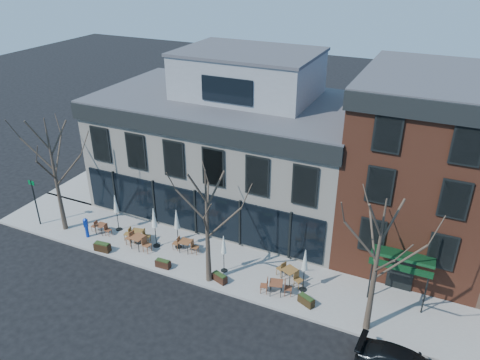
% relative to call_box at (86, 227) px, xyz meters
% --- Properties ---
extents(ground, '(120.00, 120.00, 0.00)m').
position_rel_call_box_xyz_m(ground, '(6.42, 3.36, -0.92)').
color(ground, black).
rests_on(ground, ground).
extents(sidewalk_front, '(33.50, 4.70, 0.15)m').
position_rel_call_box_xyz_m(sidewalk_front, '(9.67, 1.21, -0.84)').
color(sidewalk_front, gray).
rests_on(sidewalk_front, ground).
extents(sidewalk_side, '(4.50, 12.00, 0.15)m').
position_rel_call_box_xyz_m(sidewalk_side, '(-4.83, 9.36, -0.84)').
color(sidewalk_side, gray).
rests_on(sidewalk_side, ground).
extents(corner_building, '(18.39, 10.39, 11.10)m').
position_rel_call_box_xyz_m(corner_building, '(6.49, 8.43, 3.80)').
color(corner_building, silver).
rests_on(corner_building, ground).
extents(red_brick_building, '(8.20, 11.78, 11.18)m').
position_rel_call_box_xyz_m(red_brick_building, '(19.42, 8.34, 4.72)').
color(red_brick_building, brown).
rests_on(red_brick_building, ground).
extents(tree_corner, '(3.93, 3.98, 7.92)m').
position_rel_call_box_xyz_m(tree_corner, '(-2.07, 0.16, 3.33)').
color(tree_corner, '#382B21').
rests_on(tree_corner, sidewalk_front).
extents(tree_mid, '(3.50, 3.55, 7.04)m').
position_rel_call_box_xyz_m(tree_mid, '(9.43, -0.54, 2.87)').
color(tree_mid, '#382B21').
rests_on(tree_mid, sidewalk_front).
extents(tree_right, '(3.72, 3.77, 7.48)m').
position_rel_call_box_xyz_m(tree_right, '(18.43, -0.54, 3.10)').
color(tree_right, '#382B21').
rests_on(tree_right, sidewalk_front).
extents(sign_pole, '(0.50, 0.10, 3.40)m').
position_rel_call_box_xyz_m(sign_pole, '(-4.08, -0.14, 1.16)').
color(sign_pole, black).
rests_on(sign_pole, sidewalk_front).
extents(call_box, '(0.30, 0.29, 1.45)m').
position_rel_call_box_xyz_m(call_box, '(0.00, 0.00, 0.00)').
color(call_box, '#0B2C9B').
rests_on(call_box, sidewalk_front).
extents(cafe_set_0, '(1.56, 0.63, 0.82)m').
position_rel_call_box_xyz_m(cafe_set_0, '(0.55, 0.74, -0.35)').
color(cafe_set_0, brown).
rests_on(cafe_set_0, sidewalk_front).
extents(cafe_set_1, '(1.85, 0.86, 0.95)m').
position_rel_call_box_xyz_m(cafe_set_1, '(3.30, 0.98, -0.28)').
color(cafe_set_1, brown).
rests_on(cafe_set_1, sidewalk_front).
extents(cafe_set_2, '(2.03, 0.90, 1.05)m').
position_rel_call_box_xyz_m(cafe_set_2, '(3.85, 0.36, -0.23)').
color(cafe_set_2, brown).
rests_on(cafe_set_2, sidewalk_front).
extents(cafe_set_3, '(1.79, 0.77, 0.93)m').
position_rel_call_box_xyz_m(cafe_set_3, '(6.73, 1.34, -0.29)').
color(cafe_set_3, brown).
rests_on(cafe_set_3, sidewalk_front).
extents(cafe_set_4, '(1.85, 0.92, 0.95)m').
position_rel_call_box_xyz_m(cafe_set_4, '(13.34, -0.03, -0.28)').
color(cafe_set_4, brown).
rests_on(cafe_set_4, sidewalk_front).
extents(cafe_set_5, '(1.90, 1.21, 0.99)m').
position_rel_call_box_xyz_m(cafe_set_5, '(13.65, 1.32, -0.26)').
color(cafe_set_5, brown).
rests_on(cafe_set_5, sidewalk_front).
extents(umbrella_0, '(0.43, 0.43, 2.67)m').
position_rel_call_box_xyz_m(umbrella_0, '(1.32, 1.57, 1.11)').
color(umbrella_0, black).
rests_on(umbrella_0, sidewalk_front).
extents(umbrella_1, '(0.45, 0.45, 2.80)m').
position_rel_call_box_xyz_m(umbrella_1, '(4.75, 1.02, 1.20)').
color(umbrella_1, black).
rests_on(umbrella_1, sidewalk_front).
extents(umbrella_2, '(0.44, 0.44, 2.75)m').
position_rel_call_box_xyz_m(umbrella_2, '(6.09, 1.50, 1.17)').
color(umbrella_2, black).
rests_on(umbrella_2, sidewalk_front).
extents(umbrella_3, '(0.39, 0.39, 2.46)m').
position_rel_call_box_xyz_m(umbrella_3, '(9.83, 0.57, 0.97)').
color(umbrella_3, black).
rests_on(umbrella_3, sidewalk_front).
extents(umbrella_4, '(0.43, 0.43, 2.71)m').
position_rel_call_box_xyz_m(umbrella_4, '(14.61, 0.90, 1.14)').
color(umbrella_4, black).
rests_on(umbrella_4, sidewalk_front).
extents(planter_0, '(1.08, 0.52, 0.58)m').
position_rel_call_box_xyz_m(planter_0, '(1.94, -0.84, -0.48)').
color(planter_0, black).
rests_on(planter_0, sidewalk_front).
extents(planter_1, '(0.93, 0.40, 0.51)m').
position_rel_call_box_xyz_m(planter_1, '(6.35, -0.65, -0.52)').
color(planter_1, black).
rests_on(planter_1, sidewalk_front).
extents(planter_2, '(0.99, 0.64, 0.52)m').
position_rel_call_box_xyz_m(planter_2, '(10.03, -0.39, -0.51)').
color(planter_2, '#321B10').
rests_on(planter_2, sidewalk_front).
extents(planter_3, '(1.01, 0.72, 0.52)m').
position_rel_call_box_xyz_m(planter_3, '(15.12, -0.14, -0.51)').
color(planter_3, black).
rests_on(planter_3, sidewalk_front).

